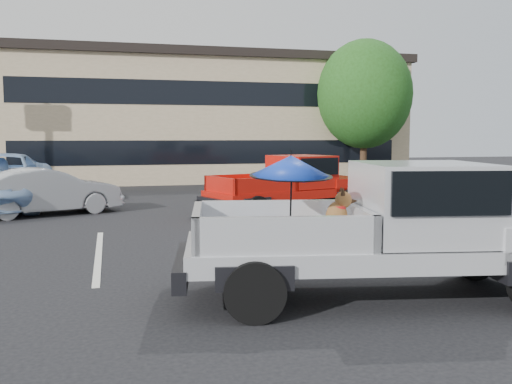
% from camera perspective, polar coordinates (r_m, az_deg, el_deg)
% --- Properties ---
extents(ground, '(90.00, 90.00, 0.00)m').
position_cam_1_polar(ground, '(9.75, 2.40, -7.68)').
color(ground, black).
rests_on(ground, ground).
extents(stripe_left, '(0.12, 5.00, 0.01)m').
position_cam_1_polar(stripe_left, '(11.31, -15.47, -6.01)').
color(stripe_left, silver).
rests_on(stripe_left, ground).
extents(stripe_right, '(0.12, 5.00, 0.01)m').
position_cam_1_polar(stripe_right, '(12.69, 12.84, -4.69)').
color(stripe_right, silver).
rests_on(stripe_right, ground).
extents(motel_building, '(20.40, 8.40, 6.30)m').
position_cam_1_polar(motel_building, '(30.46, -5.50, 7.40)').
color(motel_building, tan).
rests_on(motel_building, ground).
extents(tree_right, '(4.46, 4.46, 6.78)m').
position_cam_1_polar(tree_right, '(27.77, 10.80, 9.58)').
color(tree_right, '#332114').
rests_on(tree_right, ground).
extents(tree_back, '(4.68, 4.68, 7.11)m').
position_cam_1_polar(tree_back, '(34.29, 0.39, 9.24)').
color(tree_back, '#332114').
rests_on(tree_back, ground).
extents(silver_pickup, '(5.94, 2.90, 2.06)m').
position_cam_1_polar(silver_pickup, '(8.14, 14.73, -2.98)').
color(silver_pickup, black).
rests_on(silver_pickup, ground).
extents(red_pickup, '(5.37, 3.32, 1.67)m').
position_cam_1_polar(red_pickup, '(16.81, 4.16, 1.07)').
color(red_pickup, black).
rests_on(red_pickup, ground).
extents(silver_sedan, '(4.29, 2.74, 1.33)m').
position_cam_1_polar(silver_sedan, '(17.34, -20.12, 0.06)').
color(silver_sedan, '#9FA2A6').
rests_on(silver_sedan, ground).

